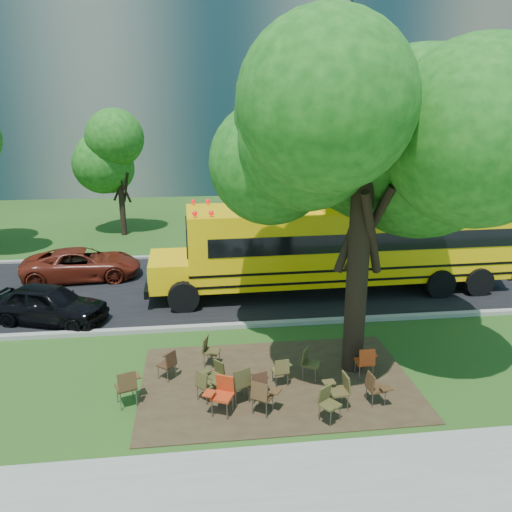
{
  "coord_description": "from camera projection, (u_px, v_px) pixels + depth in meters",
  "views": [
    {
      "loc": [
        -0.93,
        -11.85,
        6.91
      ],
      "look_at": [
        1.01,
        4.14,
        2.06
      ],
      "focal_mm": 35.0,
      "sensor_mm": 36.0,
      "label": 1
    }
  ],
  "objects": [
    {
      "name": "chair_10",
      "position": [
        210.0,
        349.0,
        13.66
      ],
      "size": [
        0.53,
        0.68,
        0.86
      ],
      "rotation": [
        0.0,
        0.0,
        -1.89
      ],
      "color": "#463E1E",
      "rests_on": "ground"
    },
    {
      "name": "chair_11",
      "position": [
        282.0,
        369.0,
        12.69
      ],
      "size": [
        0.53,
        0.53,
        0.8
      ],
      "rotation": [
        0.0,
        0.0,
        0.13
      ],
      "color": "brown",
      "rests_on": "ground"
    },
    {
      "name": "chair_5",
      "position": [
        328.0,
        401.0,
        11.25
      ],
      "size": [
        0.56,
        0.71,
        0.84
      ],
      "rotation": [
        0.0,
        0.0,
        3.75
      ],
      "color": "#4A4420",
      "rests_on": "ground"
    },
    {
      "name": "school_bus",
      "position": [
        344.0,
        243.0,
        19.05
      ],
      "size": [
        13.63,
        3.37,
        3.31
      ],
      "rotation": [
        0.0,
        0.0,
        0.02
      ],
      "color": "yellow",
      "rests_on": "ground"
    },
    {
      "name": "main_tree",
      "position": [
        366.0,
        138.0,
        11.93
      ],
      "size": [
        7.1,
        7.1,
        9.75
      ],
      "color": "black",
      "rests_on": "ground"
    },
    {
      "name": "chair_2",
      "position": [
        241.0,
        381.0,
        11.94
      ],
      "size": [
        0.66,
        0.77,
        0.97
      ],
      "rotation": [
        0.0,
        0.0,
        0.45
      ],
      "color": "#413B1C",
      "rests_on": "ground"
    },
    {
      "name": "chair_12",
      "position": [
        309.0,
        361.0,
        12.99
      ],
      "size": [
        0.58,
        0.73,
        0.87
      ],
      "rotation": [
        0.0,
        0.0,
        4.17
      ],
      "color": "#4A4620",
      "rests_on": "ground"
    },
    {
      "name": "bg_tree_2",
      "position": [
        118.0,
        159.0,
        26.78
      ],
      "size": [
        4.8,
        4.8,
        6.62
      ],
      "color": "black",
      "rests_on": "ground"
    },
    {
      "name": "bg_car_red",
      "position": [
        82.0,
        264.0,
        20.6
      ],
      "size": [
        4.85,
        2.54,
        1.3
      ],
      "primitive_type": "imported",
      "rotation": [
        0.0,
        0.0,
        1.65
      ],
      "color": "#601C10",
      "rests_on": "ground"
    },
    {
      "name": "chair_14",
      "position": [
        259.0,
        382.0,
        12.04
      ],
      "size": [
        0.57,
        0.62,
        0.83
      ],
      "rotation": [
        0.0,
        0.0,
        0.3
      ],
      "color": "#472919",
      "rests_on": "ground"
    },
    {
      "name": "asphalt_road",
      "position": [
        222.0,
        285.0,
        20.01
      ],
      "size": [
        80.0,
        8.0,
        0.04
      ],
      "primitive_type": "cube",
      "color": "black",
      "rests_on": "ground"
    },
    {
      "name": "chair_6",
      "position": [
        340.0,
        387.0,
        11.74
      ],
      "size": [
        0.58,
        0.6,
        0.91
      ],
      "rotation": [
        0.0,
        0.0,
        1.67
      ],
      "color": "#4C4021",
      "rests_on": "ground"
    },
    {
      "name": "chair_7",
      "position": [
        375.0,
        386.0,
        11.87
      ],
      "size": [
        0.55,
        0.56,
        0.84
      ],
      "rotation": [
        0.0,
        0.0,
        -1.45
      ],
      "color": "#462D19",
      "rests_on": "ground"
    },
    {
      "name": "bg_tree_3",
      "position": [
        365.0,
        144.0,
        26.15
      ],
      "size": [
        5.6,
        5.6,
        7.84
      ],
      "color": "black",
      "rests_on": "ground"
    },
    {
      "name": "chair_9",
      "position": [
        215.0,
        373.0,
        12.55
      ],
      "size": [
        0.66,
        0.52,
        0.77
      ],
      "rotation": [
        0.0,
        0.0,
        2.27
      ],
      "color": "#413E1C",
      "rests_on": "ground"
    },
    {
      "name": "chair_13",
      "position": [
        366.0,
        359.0,
        13.02
      ],
      "size": [
        0.59,
        0.54,
        0.92
      ],
      "rotation": [
        0.0,
        0.0,
        0.0
      ],
      "color": "#BD3D14",
      "rests_on": "ground"
    },
    {
      "name": "building_right",
      "position": [
        448.0,
        47.0,
        48.66
      ],
      "size": [
        30.0,
        16.0,
        25.0
      ],
      "primitive_type": "cube",
      "color": "slate",
      "rests_on": "ground"
    },
    {
      "name": "chair_4",
      "position": [
        263.0,
        394.0,
        11.47
      ],
      "size": [
        0.76,
        0.6,
        0.9
      ],
      "rotation": [
        0.0,
        0.0,
        -0.57
      ],
      "color": "#4C321B",
      "rests_on": "ground"
    },
    {
      "name": "chair_1",
      "position": [
        206.0,
        383.0,
        12.0
      ],
      "size": [
        0.71,
        0.57,
        0.84
      ],
      "rotation": [
        0.0,
        0.0,
        -0.83
      ],
      "color": "#48401F",
      "rests_on": "ground"
    },
    {
      "name": "building_main",
      "position": [
        110.0,
        57.0,
        43.49
      ],
      "size": [
        38.0,
        16.0,
        22.0
      ],
      "primitive_type": "cube",
      "color": "slate",
      "rests_on": "ground"
    },
    {
      "name": "black_car",
      "position": [
        49.0,
        304.0,
        16.44
      ],
      "size": [
        4.17,
        2.71,
        1.32
      ],
      "primitive_type": "imported",
      "rotation": [
        0.0,
        0.0,
        1.25
      ],
      "color": "black",
      "rests_on": "ground"
    },
    {
      "name": "chair_0",
      "position": [
        127.0,
        384.0,
        11.83
      ],
      "size": [
        0.65,
        0.73,
        0.95
      ],
      "rotation": [
        0.0,
        0.0,
        0.35
      ],
      "color": "#4A321A",
      "rests_on": "ground"
    },
    {
      "name": "ground",
      "position": [
        237.0,
        375.0,
        13.36
      ],
      "size": [
        160.0,
        160.0,
        0.0
      ],
      "primitive_type": "plane",
      "color": "#224716",
      "rests_on": "ground"
    },
    {
      "name": "kerb_near",
      "position": [
        229.0,
        326.0,
        16.19
      ],
      "size": [
        80.0,
        0.25,
        0.14
      ],
      "primitive_type": "cube",
      "color": "gray",
      "rests_on": "ground"
    },
    {
      "name": "dirt_patch",
      "position": [
        277.0,
        382.0,
        13.0
      ],
      "size": [
        7.0,
        4.5,
        0.03
      ],
      "primitive_type": "cube",
      "color": "#382819",
      "rests_on": "ground"
    },
    {
      "name": "chair_8",
      "position": [
        168.0,
        362.0,
        13.02
      ],
      "size": [
        0.56,
        0.7,
        0.82
      ],
      "rotation": [
        0.0,
        0.0,
        0.89
      ],
      "color": "#3D2516",
      "rests_on": "ground"
    },
    {
      "name": "chair_3",
      "position": [
        222.0,
        392.0,
        11.52
      ],
      "size": [
        0.77,
        0.61,
        0.94
      ],
      "rotation": [
        0.0,
        0.0,
        2.71
      ],
      "color": "#B63313",
      "rests_on": "ground"
    },
    {
      "name": "kerb_far",
      "position": [
        218.0,
        255.0,
        23.89
      ],
      "size": [
        80.0,
        0.25,
        0.14
      ],
      "primitive_type": "cube",
      "color": "gray",
      "rests_on": "ground"
    }
  ]
}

